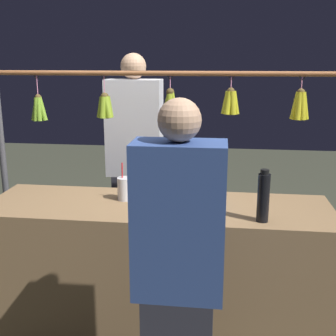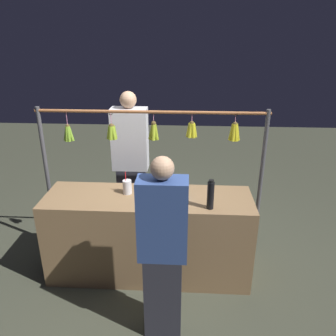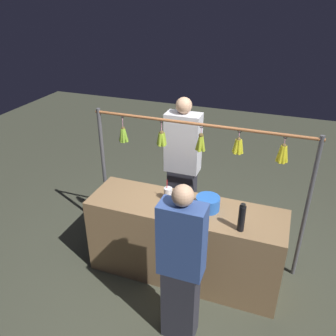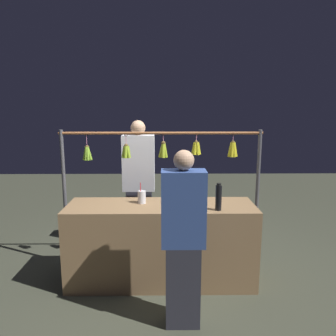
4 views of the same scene
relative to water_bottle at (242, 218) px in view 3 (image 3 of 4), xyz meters
name	(u,v)px [view 3 (image 3 of 4)]	position (x,y,z in m)	size (l,w,h in m)	color
ground_plane	(183,272)	(0.59, -0.19, -1.02)	(12.00, 12.00, 0.00)	#3D4032
market_counter	(184,241)	(0.59, -0.19, -0.58)	(2.04, 0.61, 0.89)	olive
display_rack	(199,161)	(0.57, -0.60, 0.19)	(2.39, 0.12, 1.67)	#4C4C51
water_bottle	(242,218)	(0.00, 0.00, 0.00)	(0.06, 0.06, 0.28)	black
blue_bucket	(208,203)	(0.37, -0.23, -0.07)	(0.24, 0.24, 0.14)	blue
drink_cup	(168,194)	(0.80, -0.26, -0.07)	(0.09, 0.09, 0.23)	silver
vendor_person	(183,167)	(0.89, -1.04, -0.15)	(0.42, 0.23, 1.77)	#2D2D38
customer_person	(181,268)	(0.39, 0.54, -0.24)	(0.38, 0.20, 1.58)	#2D2D38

